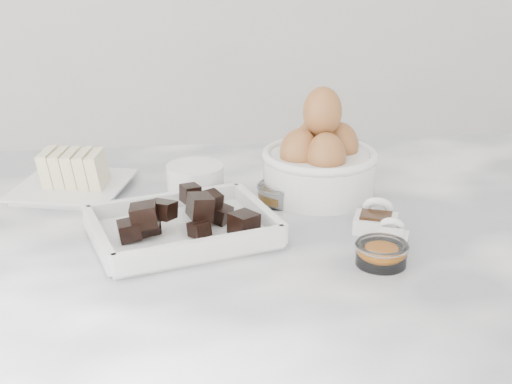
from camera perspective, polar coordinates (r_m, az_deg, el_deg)
marble_slab at (r=1.03m, az=-0.91°, el=-3.77°), size 1.20×0.80×0.04m
chocolate_dish at (r=0.98m, az=-5.94°, el=-2.35°), size 0.28×0.24×0.06m
butter_plate at (r=1.17m, az=-14.67°, el=1.16°), size 0.20×0.20×0.07m
sugar_ramekin at (r=1.12m, az=-4.88°, el=0.96°), size 0.09×0.09×0.05m
egg_bowl at (r=1.12m, az=5.10°, el=2.48°), size 0.18×0.18×0.17m
honey_bowl at (r=1.10m, az=1.92°, el=-0.08°), size 0.07×0.07×0.03m
zest_bowl at (r=0.92m, az=10.00°, el=-4.79°), size 0.07×0.07×0.03m
vanilla_spoon at (r=1.02m, az=9.60°, el=-2.14°), size 0.07×0.09×0.04m
salt_spoon at (r=0.98m, az=10.72°, el=-3.47°), size 0.06×0.07×0.04m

